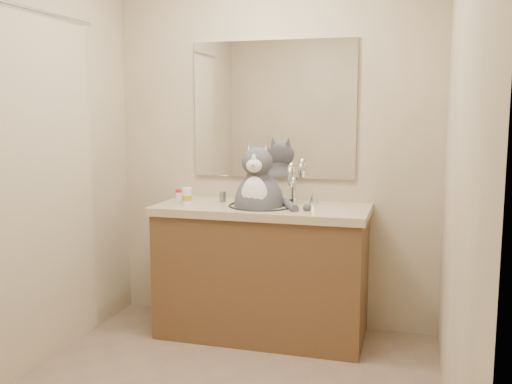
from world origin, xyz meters
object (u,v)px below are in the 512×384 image
grey_canister (223,197)px  pill_bottle_redcap (179,196)px  cat (259,200)px  pill_bottle_orange (187,197)px

grey_canister → pill_bottle_redcap: bearing=-158.9°
cat → pill_bottle_orange: (-0.46, -0.07, 0.01)m
pill_bottle_redcap → pill_bottle_orange: size_ratio=0.80×
cat → pill_bottle_redcap: cat is taller
pill_bottle_orange → grey_canister: (0.18, 0.17, -0.02)m
pill_bottle_redcap → grey_canister: (0.26, 0.10, -0.01)m
cat → pill_bottle_orange: cat is taller
cat → grey_canister: cat is taller
grey_canister → cat: bearing=-19.2°
pill_bottle_orange → grey_canister: size_ratio=1.61×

